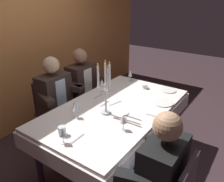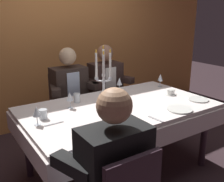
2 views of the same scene
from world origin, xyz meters
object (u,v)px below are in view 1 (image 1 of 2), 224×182
object	(u,v)px
wine_glass_4	(130,74)
water_tumbler_0	(62,131)
wine_glass_3	(102,83)
wine_glass_2	(123,119)
coffee_cup_0	(145,87)
candelabra	(105,90)
dinner_plate_0	(168,90)
wine_glass_0	(62,132)
dining_table	(115,116)
seated_diner_2	(81,82)
wine_glass_1	(76,108)
water_tumbler_1	(76,106)
dinner_plate_1	(163,103)
seated_diner_1	(54,94)
seated_diner_0	(163,172)

from	to	relation	value
wine_glass_4	water_tumbler_0	bearing A→B (deg)	-172.78
water_tumbler_0	wine_glass_3	bearing A→B (deg)	17.23
wine_glass_2	coffee_cup_0	bearing A→B (deg)	16.42
candelabra	dinner_plate_0	world-z (taller)	candelabra
wine_glass_3	wine_glass_0	bearing A→B (deg)	-159.27
dining_table	seated_diner_2	size ratio (longest dim) A/B	1.56
dining_table	coffee_cup_0	bearing A→B (deg)	-2.05
dinner_plate_0	wine_glass_1	world-z (taller)	wine_glass_1
water_tumbler_1	seated_diner_2	bearing A→B (deg)	38.86
dinner_plate_1	wine_glass_3	distance (m)	0.86
wine_glass_0	coffee_cup_0	bearing A→B (deg)	-0.50
dining_table	seated_diner_1	world-z (taller)	seated_diner_1
dining_table	coffee_cup_0	xyz separation A→B (m)	(0.70, -0.03, 0.15)
wine_glass_0	seated_diner_0	world-z (taller)	seated_diner_0
dining_table	wine_glass_2	distance (m)	0.54
coffee_cup_0	seated_diner_1	world-z (taller)	seated_diner_1
wine_glass_1	wine_glass_4	xyz separation A→B (m)	(1.27, 0.09, 0.00)
coffee_cup_0	seated_diner_0	bearing A→B (deg)	-147.51
wine_glass_2	water_tumbler_1	world-z (taller)	wine_glass_2
wine_glass_3	water_tumbler_1	distance (m)	0.62
wine_glass_1	seated_diner_0	xyz separation A→B (m)	(-0.21, -1.09, -0.12)
dinner_plate_1	wine_glass_2	xyz separation A→B (m)	(-0.77, 0.09, 0.11)
wine_glass_3	dinner_plate_1	bearing A→B (deg)	-81.94
wine_glass_0	water_tumbler_1	size ratio (longest dim) A/B	1.67
candelabra	dinner_plate_0	size ratio (longest dim) A/B	2.88
dinner_plate_0	coffee_cup_0	size ratio (longest dim) A/B	1.62
seated_diner_0	seated_diner_2	distance (m)	2.05
wine_glass_1	wine_glass_3	size ratio (longest dim) A/B	1.00
dining_table	dinner_plate_0	size ratio (longest dim) A/B	9.10
water_tumbler_1	seated_diner_0	size ratio (longest dim) A/B	0.08
dining_table	dinner_plate_1	world-z (taller)	dinner_plate_1
wine_glass_4	coffee_cup_0	size ratio (longest dim) A/B	1.24
coffee_cup_0	wine_glass_3	bearing A→B (deg)	132.32
seated_diner_0	wine_glass_1	bearing A→B (deg)	78.92
wine_glass_0	wine_glass_2	bearing A→B (deg)	-33.45
wine_glass_1	seated_diner_0	world-z (taller)	seated_diner_0
dinner_plate_0	coffee_cup_0	xyz separation A→B (m)	(-0.11, 0.30, 0.02)
wine_glass_0	water_tumbler_1	bearing A→B (deg)	32.39
dinner_plate_1	wine_glass_0	distance (m)	1.32
wine_glass_2	water_tumbler_1	distance (m)	0.66
wine_glass_2	coffee_cup_0	world-z (taller)	wine_glass_2
wine_glass_2	seated_diner_2	bearing A→B (deg)	58.82
candelabra	wine_glass_1	size ratio (longest dim) A/B	3.75
dinner_plate_0	wine_glass_2	size ratio (longest dim) A/B	1.30
wine_glass_0	seated_diner_0	distance (m)	0.90
dinner_plate_0	dinner_plate_1	bearing A→B (deg)	-166.08
wine_glass_2	candelabra	bearing A→B (deg)	63.28
dinner_plate_0	seated_diner_0	size ratio (longest dim) A/B	0.17
wine_glass_1	water_tumbler_1	xyz separation A→B (m)	(0.13, 0.12, -0.07)
wine_glass_0	water_tumbler_0	xyz separation A→B (m)	(0.09, 0.10, -0.07)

